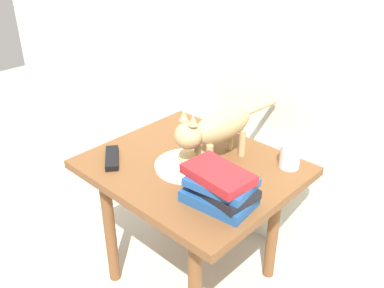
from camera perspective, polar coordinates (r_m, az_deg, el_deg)
ground_plane at (r=1.82m, az=0.00°, el=-17.11°), size 6.00×6.00×0.00m
side_table at (r=1.53m, az=0.00°, el=-5.23°), size 0.69×0.59×0.53m
plate at (r=1.47m, az=-0.74°, el=-2.93°), size 0.22×0.22×0.01m
bread_roll at (r=1.45m, az=-0.48°, el=-1.73°), size 0.10×0.09×0.05m
cat at (r=1.44m, az=3.17°, el=2.10°), size 0.11×0.48×0.23m
book_stack at (r=1.27m, az=3.72°, el=-5.73°), size 0.22×0.16×0.12m
candle_jar at (r=1.49m, az=12.92°, el=-1.74°), size 0.07×0.07×0.08m
tv_remote at (r=1.53m, az=-10.62°, el=-1.85°), size 0.15×0.13×0.02m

